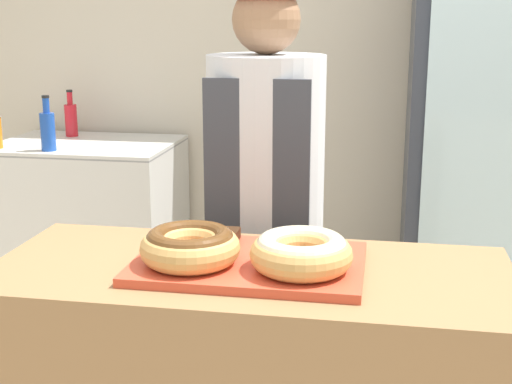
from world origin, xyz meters
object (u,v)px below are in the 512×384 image
Objects in this scene: brownie_back_right at (296,240)px; chest_freezer at (90,226)px; serving_tray at (249,263)px; baker_person at (265,217)px; donut_light_glaze at (301,251)px; beverage_fridge at (480,143)px; donut_chocolate_glaze at (190,245)px; bottle_blue at (48,129)px; brownie_back_left at (221,236)px; bottle_red at (71,118)px.

chest_freezer is at bearing 129.32° from brownie_back_right.
brownie_back_right reaches higher than serving_tray.
chest_freezer is (-1.15, 1.15, -0.43)m from baker_person.
donut_light_glaze is at bearing -79.19° from brownie_back_right.
baker_person is 0.87× the size of beverage_fridge.
donut_chocolate_glaze is 0.95× the size of bottle_blue.
bottle_blue is (-1.18, 1.35, 0.06)m from brownie_back_left.
donut_chocolate_glaze and donut_light_glaze have the same top height.
donut_light_glaze is 1.89m from beverage_fridge.
serving_tray is 0.30× the size of beverage_fridge.
serving_tray is at bearing -49.07° from bottle_blue.
serving_tray is 2.16m from chest_freezer.
brownie_back_left and brownie_back_right have the same top height.
donut_light_glaze is at bearing -109.77° from beverage_fridge.
donut_chocolate_glaze reaches higher than brownie_back_left.
brownie_back_left is at bearing -96.50° from baker_person.
baker_person is at bearing 82.21° from donut_chocolate_glaze.
serving_tray is 2.34m from bottle_red.
donut_chocolate_glaze reaches higher than brownie_back_right.
bottle_red is at bearing 134.55° from baker_person.
donut_light_glaze is 2.70× the size of brownie_back_left.
baker_person is 1.86m from bottle_red.
beverage_fridge is (0.64, 1.78, -0.02)m from donut_light_glaze.
chest_freezer is at bearing 126.95° from donut_light_glaze.
brownie_back_left is 2.17m from bottle_red.
chest_freezer is at bearing 179.81° from beverage_fridge.
brownie_back_left reaches higher than serving_tray.
serving_tray is 0.35× the size of baker_person.
brownie_back_right is at bearing -50.68° from chest_freezer.
beverage_fridge is at bearing 53.67° from baker_person.
bottle_red is (-0.15, 0.18, 0.55)m from chest_freezer.
beverage_fridge is (0.89, 1.59, 0.02)m from brownie_back_left.
bottle_red is at bearing 121.72° from donut_chocolate_glaze.
brownie_back_left is at bearing 128.78° from serving_tray.
bottle_blue reaches higher than serving_tray.
baker_person is at bearing 109.62° from brownie_back_right.
baker_person is (-0.05, 0.58, -0.04)m from serving_tray.
chest_freezer is (-1.31, 1.60, -0.50)m from brownie_back_right.
serving_tray is at bearing 21.94° from donut_chocolate_glaze.
baker_person reaches higher than brownie_back_left.
beverage_fridge is at bearing -4.91° from bottle_red.
serving_tray is at bearing -114.43° from beverage_fridge.
donut_chocolate_glaze is at bearing -117.46° from beverage_fridge.
brownie_back_left reaches higher than chest_freezer.
brownie_back_right is at bearing -113.03° from beverage_fridge.
brownie_back_right is 0.06× the size of baker_person.
bottle_red is (-1.30, 1.32, 0.12)m from baker_person.
bottle_red reaches higher than donut_light_glaze.
brownie_back_left is 0.21m from brownie_back_right.
brownie_back_left is at bearing -48.87° from bottle_blue.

